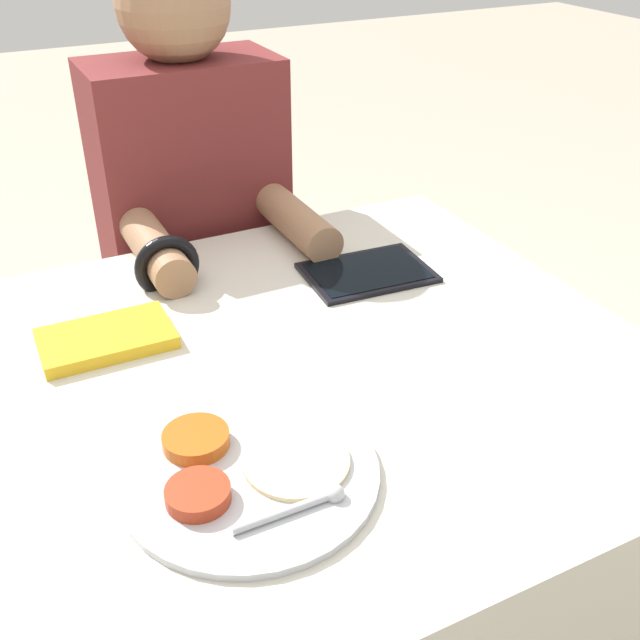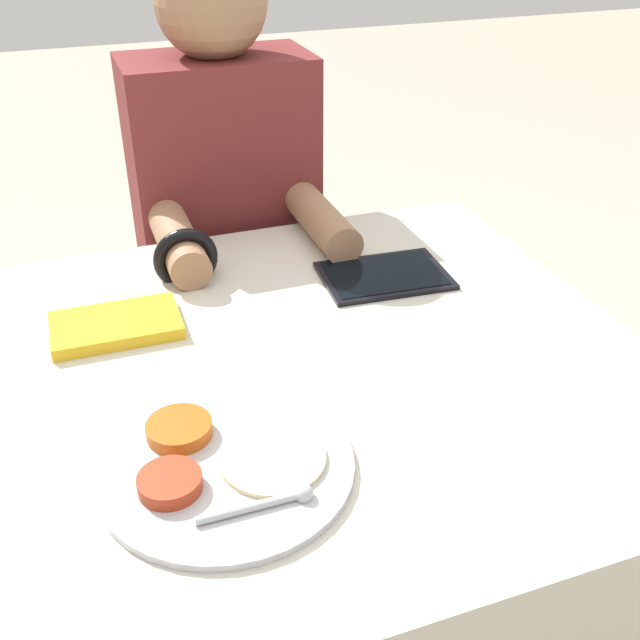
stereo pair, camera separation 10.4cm
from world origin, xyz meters
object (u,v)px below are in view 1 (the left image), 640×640
at_px(person_diner, 199,271).
at_px(red_notebook, 106,339).
at_px(thali_tray, 245,471).
at_px(tablet_device, 367,272).

bearing_deg(person_diner, red_notebook, -123.21).
bearing_deg(thali_tray, tablet_device, 44.77).
xyz_separation_m(thali_tray, person_diner, (0.19, 0.76, -0.14)).
xyz_separation_m(tablet_device, person_diner, (-0.18, 0.39, -0.14)).
bearing_deg(tablet_device, person_diner, 114.79).
distance_m(thali_tray, red_notebook, 0.36).
xyz_separation_m(thali_tray, red_notebook, (-0.08, 0.35, 0.00)).
bearing_deg(red_notebook, person_diner, 56.79).
xyz_separation_m(thali_tray, tablet_device, (0.37, 0.37, -0.00)).
height_order(thali_tray, person_diner, person_diner).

